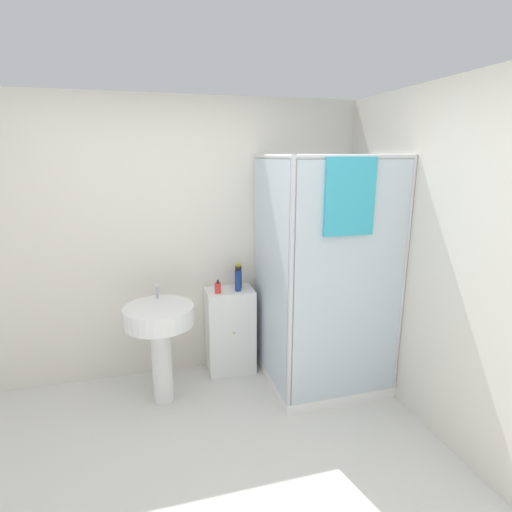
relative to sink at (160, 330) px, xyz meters
The scene contains 9 objects.
ground_plane 1.36m from the sink, 78.69° to the right, with size 12.00×12.00×0.00m, color silver.
wall_back 0.84m from the sink, 65.86° to the left, with size 6.40×0.06×2.50m, color silver.
wall_right 2.35m from the sink, 31.28° to the right, with size 0.06×6.40×2.50m, color silver.
shower_enclosure 1.35m from the sink, ahead, with size 0.98×1.01×2.01m.
vanity_cabinet 0.77m from the sink, 27.63° to the left, with size 0.44×0.32×0.81m.
sink is the anchor object (origin of this frame).
soap_dispenser 0.63m from the sink, 27.72° to the left, with size 0.06×0.06×0.12m.
shampoo_bottle_tall_black 0.87m from the sink, 26.54° to the left, with size 0.06×0.06×0.23m.
shampoo_bottle_blue 0.82m from the sink, 21.70° to the left, with size 0.06×0.06×0.22m.
Camera 1 is at (-0.28, -1.89, 2.00)m, focal length 28.00 mm.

